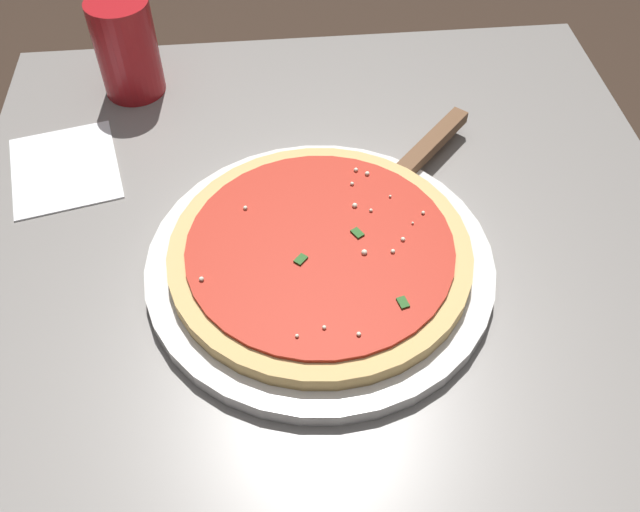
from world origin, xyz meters
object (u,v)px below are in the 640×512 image
pizza (320,252)px  napkin_folded_right (65,168)px  serving_plate (320,264)px  pizza_server (411,165)px  cup_tall_drink (127,48)px

pizza → napkin_folded_right: size_ratio=2.11×
pizza → napkin_folded_right: (-0.17, -0.27, -0.02)m
serving_plate → pizza_server: 0.16m
pizza → cup_tall_drink: (-0.31, -0.20, 0.03)m
pizza → pizza_server: 0.16m
cup_tall_drink → pizza: bearing=32.6°
serving_plate → pizza: size_ratio=1.16×
serving_plate → pizza: 0.02m
serving_plate → pizza_server: pizza_server is taller
pizza_server → cup_tall_drink: bearing=-122.1°
pizza → cup_tall_drink: size_ratio=2.43×
serving_plate → cup_tall_drink: 0.37m
pizza → pizza_server: bearing=137.1°
pizza → napkin_folded_right: bearing=-122.7°
serving_plate → cup_tall_drink: size_ratio=2.82×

